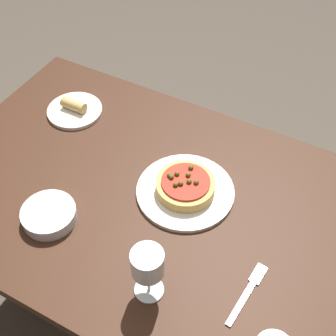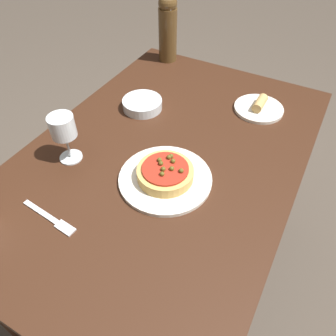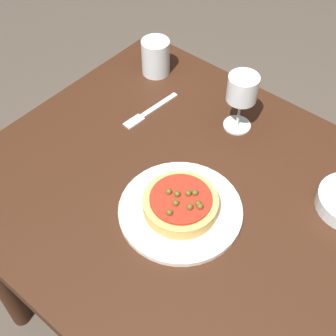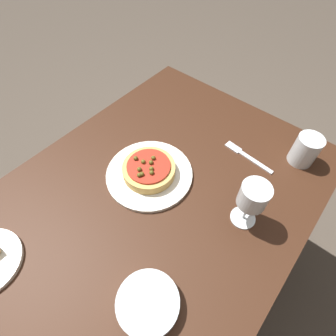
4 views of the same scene
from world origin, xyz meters
name	(u,v)px [view 4 (image 4 of 4)]	position (x,y,z in m)	size (l,w,h in m)	color
ground_plane	(153,275)	(0.00, 0.00, 0.00)	(14.00, 14.00, 0.00)	#4C4238
dining_table	(144,222)	(0.00, 0.00, 0.62)	(1.21, 0.82, 0.72)	#381E11
dinner_plate	(149,174)	(-0.10, -0.06, 0.72)	(0.27, 0.27, 0.01)	white
pizza	(149,169)	(-0.10, -0.06, 0.75)	(0.16, 0.16, 0.05)	tan
wine_glass	(253,197)	(-0.16, 0.24, 0.83)	(0.07, 0.07, 0.16)	silver
water_cup	(305,150)	(-0.46, 0.28, 0.77)	(0.08, 0.08, 0.10)	silver
side_bowl	(148,303)	(0.17, 0.19, 0.73)	(0.14, 0.14, 0.03)	silver
fork	(245,155)	(-0.36, 0.13, 0.72)	(0.04, 0.18, 0.00)	silver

